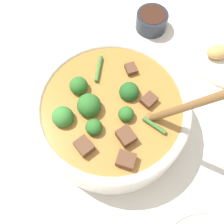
% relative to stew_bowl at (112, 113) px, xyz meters
% --- Properties ---
extents(ground_plane, '(4.00, 4.00, 0.00)m').
position_rel_stew_bowl_xyz_m(ground_plane, '(0.00, -0.00, -0.05)').
color(ground_plane, silver).
extents(stew_bowl, '(0.30, 0.27, 0.28)m').
position_rel_stew_bowl_xyz_m(stew_bowl, '(0.00, 0.00, 0.00)').
color(stew_bowl, white).
rests_on(stew_bowl, ground_plane).
extents(condiment_bowl, '(0.07, 0.07, 0.04)m').
position_rel_stew_bowl_xyz_m(condiment_bowl, '(0.14, -0.22, -0.03)').
color(condiment_bowl, '#232833').
rests_on(condiment_bowl, ground_plane).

